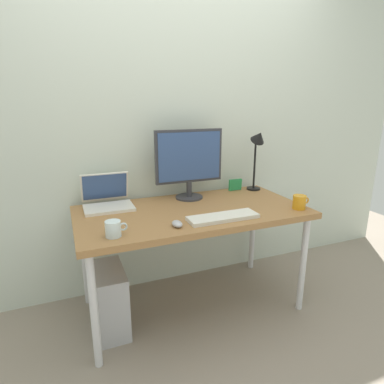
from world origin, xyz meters
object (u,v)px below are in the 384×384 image
at_px(monitor, 189,160).
at_px(laptop, 107,199).
at_px(mouse, 177,224).
at_px(desk_lamp, 258,146).
at_px(computer_tower, 111,300).
at_px(glass_cup, 113,229).
at_px(photo_frame, 235,185).
at_px(keyboard, 223,217).
at_px(desk, 192,218).
at_px(coffee_mug, 299,202).

xyz_separation_m(monitor, laptop, (-0.59, 0.02, -0.23)).
xyz_separation_m(monitor, mouse, (-0.27, -0.50, -0.27)).
distance_m(desk_lamp, computer_tower, 1.53).
bearing_deg(desk_lamp, monitor, -179.90).
distance_m(glass_cup, photo_frame, 1.19).
height_order(monitor, computer_tower, monitor).
height_order(keyboard, photo_frame, photo_frame).
bearing_deg(mouse, photo_frame, 38.95).
xyz_separation_m(desk, monitor, (0.08, 0.25, 0.34)).
distance_m(desk_lamp, photo_frame, 0.35).
bearing_deg(desk, mouse, -127.58).
relative_size(keyboard, coffee_mug, 3.62).
relative_size(laptop, glass_cup, 2.70).
distance_m(keyboard, glass_cup, 0.66).
xyz_separation_m(monitor, photo_frame, (0.42, 0.06, -0.23)).
bearing_deg(laptop, keyboard, -39.44).
height_order(coffee_mug, photo_frame, same).
relative_size(keyboard, glass_cup, 3.71).
xyz_separation_m(coffee_mug, computer_tower, (-1.24, 0.22, -0.57)).
bearing_deg(monitor, laptop, 177.95).
bearing_deg(mouse, laptop, 121.41).
bearing_deg(photo_frame, mouse, -141.05).
distance_m(keyboard, computer_tower, 0.88).
height_order(desk_lamp, computer_tower, desk_lamp).
bearing_deg(photo_frame, computer_tower, -162.16).
bearing_deg(keyboard, monitor, 93.40).
relative_size(keyboard, computer_tower, 1.05).
xyz_separation_m(glass_cup, photo_frame, (1.05, 0.56, 0.00)).
bearing_deg(desk_lamp, coffee_mug, -88.10).
xyz_separation_m(mouse, coffee_mug, (0.86, -0.00, 0.03)).
height_order(desk, monitor, monitor).
distance_m(desk_lamp, mouse, 1.04).
relative_size(desk, mouse, 16.68).
bearing_deg(mouse, computer_tower, 150.40).
relative_size(desk_lamp, mouse, 5.48).
height_order(monitor, laptop, monitor).
relative_size(monitor, photo_frame, 4.57).
xyz_separation_m(laptop, photo_frame, (1.01, 0.04, -0.01)).
relative_size(coffee_mug, glass_cup, 1.02).
bearing_deg(computer_tower, mouse, -29.60).
bearing_deg(computer_tower, monitor, 23.67).
bearing_deg(computer_tower, desk_lamp, 13.14).
bearing_deg(glass_cup, photo_frame, 28.23).
bearing_deg(desk_lamp, desk, -159.12).
bearing_deg(photo_frame, monitor, -171.94).
bearing_deg(glass_cup, desk, 24.92).
relative_size(laptop, keyboard, 0.73).
bearing_deg(desk_lamp, glass_cup, -157.24).
height_order(desk_lamp, glass_cup, desk_lamp).
xyz_separation_m(keyboard, glass_cup, (-0.66, -0.02, 0.03)).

